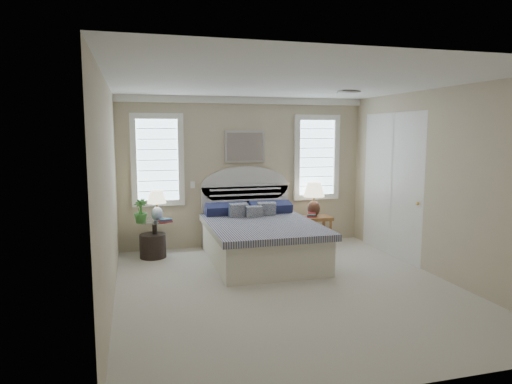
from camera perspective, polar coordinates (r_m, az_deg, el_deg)
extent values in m
cube|color=beige|center=(6.26, 4.15, -11.93)|extent=(4.50, 5.00, 0.01)
cube|color=white|center=(5.93, 4.41, 13.47)|extent=(4.50, 5.00, 0.01)
cube|color=#C4B593|center=(8.33, -1.46, 2.48)|extent=(4.50, 0.02, 2.70)
cube|color=#C4B593|center=(5.62, -17.91, -0.34)|extent=(0.02, 5.00, 2.70)
cube|color=#C4B593|center=(7.02, 21.87, 0.99)|extent=(0.02, 5.00, 2.70)
cube|color=white|center=(8.28, -1.42, 11.39)|extent=(4.50, 0.08, 0.12)
cube|color=#B2B2B2|center=(7.13, 11.51, 12.18)|extent=(0.30, 0.20, 0.02)
cube|color=white|center=(8.17, -7.92, 0.90)|extent=(0.08, 0.01, 0.12)
cube|color=#C9EAFF|center=(8.07, -12.21, 3.93)|extent=(0.90, 0.06, 1.60)
cube|color=#C9EAFF|center=(8.73, 7.55, 4.30)|extent=(0.90, 0.06, 1.60)
cube|color=silver|center=(8.27, -1.40, 5.70)|extent=(0.74, 0.04, 0.58)
cube|color=white|center=(8.01, 16.55, 0.89)|extent=(0.02, 1.80, 2.40)
cube|color=silver|center=(7.39, 0.74, -6.63)|extent=(1.60, 2.10, 0.55)
cube|color=navy|center=(7.28, 0.85, -4.31)|extent=(1.72, 2.15, 0.10)
cube|color=beige|center=(8.38, -1.34, -3.01)|extent=(1.62, 0.08, 1.10)
cube|color=navy|center=(8.00, -3.65, -2.23)|extent=(0.75, 0.31, 0.23)
cube|color=navy|center=(8.19, 1.84, -1.98)|extent=(0.75, 0.31, 0.23)
cube|color=navy|center=(7.81, -2.23, -2.60)|extent=(0.33, 0.20, 0.34)
cube|color=navy|center=(7.93, 1.29, -2.44)|extent=(0.33, 0.20, 0.34)
cube|color=navy|center=(7.78, -0.27, -2.79)|extent=(0.28, 0.14, 0.29)
cylinder|color=black|center=(7.90, -12.45, -7.84)|extent=(0.32, 0.32, 0.03)
cylinder|color=black|center=(7.83, -12.51, -5.82)|extent=(0.08, 0.08, 0.60)
cylinder|color=silver|center=(7.76, -12.58, -3.52)|extent=(0.56, 0.56, 0.02)
cube|color=brown|center=(8.53, 7.66, -3.24)|extent=(0.50, 0.40, 0.06)
cube|color=brown|center=(8.59, 7.62, -5.33)|extent=(0.44, 0.34, 0.03)
cube|color=brown|center=(8.37, 6.76, -5.28)|extent=(0.04, 0.04, 0.47)
cube|color=brown|center=(8.64, 6.01, -4.86)|extent=(0.04, 0.04, 0.47)
cube|color=brown|center=(8.52, 9.26, -5.09)|extent=(0.04, 0.04, 0.47)
cube|color=brown|center=(8.79, 8.45, -4.69)|extent=(0.04, 0.04, 0.47)
cylinder|color=black|center=(7.84, -12.77, -6.58)|extent=(0.54, 0.54, 0.40)
cylinder|color=silver|center=(7.71, -12.23, -3.40)|extent=(0.11, 0.11, 0.03)
ellipsoid|color=silver|center=(7.70, -12.25, -2.68)|extent=(0.21, 0.21, 0.24)
cylinder|color=gold|center=(7.67, -12.28, -1.61)|extent=(0.03, 0.03, 0.09)
cylinder|color=black|center=(8.55, 7.21, -2.88)|extent=(0.16, 0.16, 0.03)
ellipsoid|color=black|center=(8.53, 7.23, -2.06)|extent=(0.30, 0.30, 0.30)
cylinder|color=gold|center=(8.50, 7.25, -0.83)|extent=(0.04, 0.04, 0.11)
imported|color=#2B6D2B|center=(7.54, -14.23, -2.32)|extent=(0.28, 0.28, 0.39)
cube|color=#A52936|center=(7.55, -11.22, -3.61)|extent=(0.23, 0.18, 0.03)
cube|color=navy|center=(7.54, -11.23, -3.40)|extent=(0.21, 0.17, 0.03)
cube|color=#A52936|center=(8.45, 6.97, -3.04)|extent=(0.20, 0.18, 0.02)
cube|color=navy|center=(8.44, 6.97, -2.89)|extent=(0.19, 0.17, 0.02)
cube|color=beige|center=(8.44, 6.98, -2.74)|extent=(0.18, 0.15, 0.02)
cube|color=#A52936|center=(8.43, 6.98, -2.58)|extent=(0.17, 0.14, 0.02)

